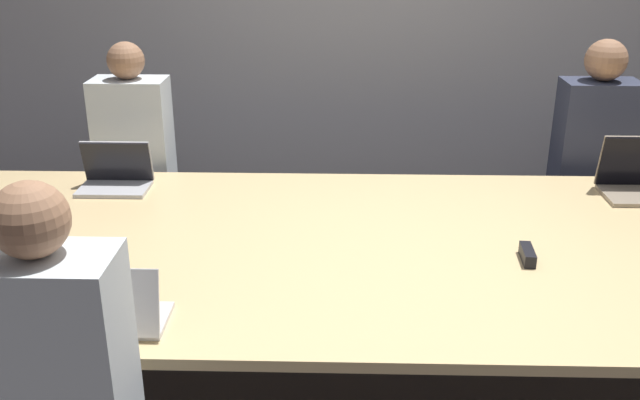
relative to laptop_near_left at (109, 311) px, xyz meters
The scene contains 9 objects.
ground_plane 1.46m from the laptop_near_left, 35.06° to the left, with size 24.00×24.00×0.00m, color #383333.
curtain_wall 2.97m from the laptop_near_left, 70.43° to the left, with size 12.00×0.06×2.80m.
conference_table 1.20m from the laptop_near_left, 35.06° to the left, with size 4.23×1.70×0.78m.
laptop_near_left is the anchor object (origin of this frame).
laptop_far_left 1.35m from the laptop_near_left, 105.66° to the left, with size 0.34×0.23×0.23m.
person_far_left 1.79m from the laptop_near_left, 102.63° to the left, with size 0.40×0.24×1.42m.
laptop_far_right 2.53m from the laptop_near_left, 30.64° to the left, with size 0.33×0.28×0.28m.
person_far_right 2.77m from the laptop_near_left, 39.76° to the left, with size 0.40×0.24×1.44m.
stapler 1.58m from the laptop_near_left, 20.21° to the left, with size 0.05×0.15×0.05m.
Camera 1 is at (-0.24, -2.67, 2.03)m, focal length 40.00 mm.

